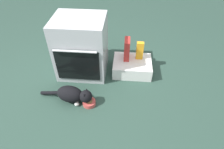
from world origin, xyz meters
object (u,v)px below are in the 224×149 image
Objects in this scene: food_bowl at (89,102)px; juice_carton at (140,51)px; oven at (81,47)px; cereal_box at (127,49)px; cat at (73,95)px; pantry_cabinet at (132,66)px.

food_bowl is 0.94m from juice_carton.
cereal_box is at bearing 9.82° from oven.
cat is 2.68× the size of juice_carton.
food_bowl is at bearing -73.61° from oven.
pantry_cabinet is at bearing -137.83° from juice_carton.
pantry_cabinet reaches higher than food_bowl.
cereal_box is at bearing 60.42° from food_bowl.
pantry_cabinet is 0.79m from food_bowl.
oven is 0.63m from cat.
oven reaches higher than cat.
juice_carton is (0.75, 0.68, 0.18)m from cat.
oven reaches higher than pantry_cabinet.
oven is 0.75m from juice_carton.
oven is 2.69× the size of cereal_box.
pantry_cabinet is 2.10× the size of juice_carton.
food_bowl is 0.61× the size of juice_carton.
cereal_box reaches higher than food_bowl.
pantry_cabinet is 0.78× the size of cat.
cereal_box is (0.58, 0.67, 0.20)m from cat.
cat is at bearing -137.88° from juice_carton.
cat is (-0.18, 0.03, 0.08)m from food_bowl.
food_bowl is 0.23× the size of cat.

